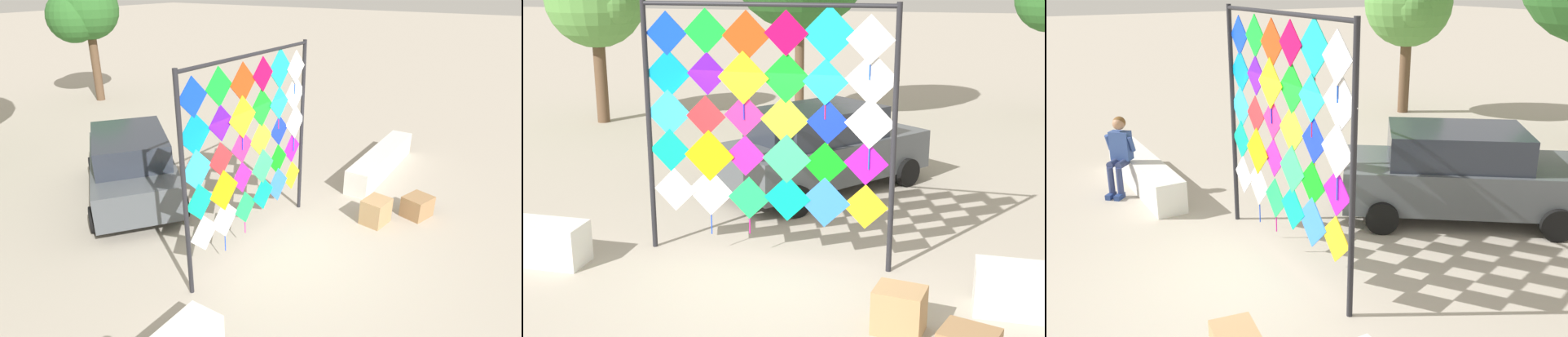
# 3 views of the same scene
# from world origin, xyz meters

# --- Properties ---
(ground) EXTENTS (120.00, 120.00, 0.00)m
(ground) POSITION_xyz_m (0.00, 0.00, 0.00)
(ground) COLOR #ADA393
(kite_display_rack) EXTENTS (3.34, 0.13, 3.38)m
(kite_display_rack) POSITION_xyz_m (-0.20, 0.62, 1.97)
(kite_display_rack) COLOR #232328
(kite_display_rack) RESTS_ON ground
(parked_car) EXTENTS (3.59, 4.02, 1.48)m
(parked_car) POSITION_xyz_m (-0.09, 3.83, 0.75)
(parked_car) COLOR #4C5156
(parked_car) RESTS_ON ground
(cardboard_box_large) EXTENTS (0.59, 0.50, 0.50)m
(cardboard_box_large) POSITION_xyz_m (1.68, -0.96, 0.25)
(cardboard_box_large) COLOR tan
(cardboard_box_large) RESTS_ON ground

